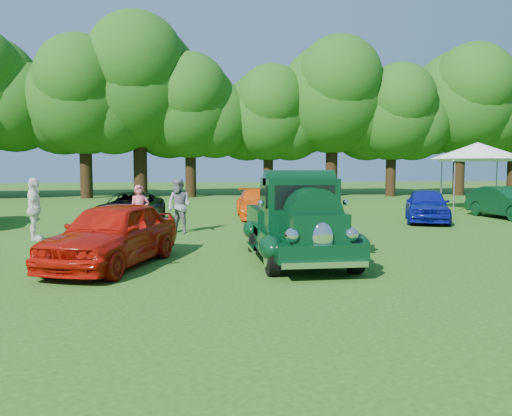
{
  "coord_description": "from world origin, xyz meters",
  "views": [
    {
      "loc": [
        -1.37,
        -10.84,
        2.14
      ],
      "look_at": [
        0.38,
        1.62,
        1.1
      ],
      "focal_mm": 35.0,
      "sensor_mm": 36.0,
      "label": 1
    }
  ],
  "objects": [
    {
      "name": "back_car_green",
      "position": [
        11.86,
        8.12,
        0.66
      ],
      "size": [
        1.56,
        4.08,
        1.33
      ],
      "primitive_type": "imported",
      "rotation": [
        0.0,
        0.0,
        0.04
      ],
      "color": "black",
      "rests_on": "ground"
    },
    {
      "name": "spectator_grey",
      "position": [
        -1.6,
        5.43,
        0.89
      ],
      "size": [
        1.09,
        1.06,
        1.78
      ],
      "primitive_type": "imported",
      "rotation": [
        0.0,
        0.0,
        -0.65
      ],
      "color": "gray",
      "rests_on": "ground"
    },
    {
      "name": "back_car_black",
      "position": [
        -3.44,
        8.28,
        0.6
      ],
      "size": [
        2.51,
        4.51,
        1.19
      ],
      "primitive_type": "imported",
      "rotation": [
        0.0,
        0.0,
        -0.13
      ],
      "color": "black",
      "rests_on": "ground"
    },
    {
      "name": "spectator_pink",
      "position": [
        -2.77,
        4.51,
        0.8
      ],
      "size": [
        0.65,
        0.49,
        1.6
      ],
      "primitive_type": "imported",
      "rotation": [
        0.0,
        0.0,
        0.2
      ],
      "color": "#C75260",
      "rests_on": "ground"
    },
    {
      "name": "spectator_white",
      "position": [
        -5.77,
        4.39,
        0.91
      ],
      "size": [
        0.62,
        1.13,
        1.82
      ],
      "primitive_type": "imported",
      "rotation": [
        0.0,
        0.0,
        1.74
      ],
      "color": "white",
      "rests_on": "ground"
    },
    {
      "name": "tree_line",
      "position": [
        -2.31,
        24.36,
        6.91
      ],
      "size": [
        63.26,
        10.85,
        12.48
      ],
      "color": "#2F200F",
      "rests_on": "ground"
    },
    {
      "name": "hero_pickup",
      "position": [
        1.14,
        0.31,
        0.82
      ],
      "size": [
        2.25,
        4.83,
        1.89
      ],
      "color": "black",
      "rests_on": "ground"
    },
    {
      "name": "back_car_blue",
      "position": [
        7.89,
        7.36,
        0.66
      ],
      "size": [
        2.95,
        4.16,
        1.32
      ],
      "primitive_type": "imported",
      "rotation": [
        0.0,
        0.0,
        -0.4
      ],
      "color": "navy",
      "rests_on": "ground"
    },
    {
      "name": "canopy_tent",
      "position": [
        12.85,
        12.05,
        2.9
      ],
      "size": [
        5.53,
        5.53,
        3.34
      ],
      "rotation": [
        0.0,
        0.0,
        -0.28
      ],
      "color": "white",
      "rests_on": "ground"
    },
    {
      "name": "red_convertible",
      "position": [
        -2.95,
        0.14,
        0.7
      ],
      "size": [
        2.95,
        4.43,
        1.4
      ],
      "primitive_type": "imported",
      "rotation": [
        0.0,
        0.0,
        -0.35
      ],
      "color": "#AC1007",
      "rests_on": "ground"
    },
    {
      "name": "ground",
      "position": [
        0.0,
        0.0,
        0.0
      ],
      "size": [
        120.0,
        120.0,
        0.0
      ],
      "primitive_type": "plane",
      "color": "#215012",
      "rests_on": "ground"
    },
    {
      "name": "back_car_orange",
      "position": [
        1.63,
        9.77,
        0.62
      ],
      "size": [
        1.93,
        4.32,
        1.23
      ],
      "primitive_type": "imported",
      "rotation": [
        0.0,
        0.0,
        -0.05
      ],
      "color": "#EB5108",
      "rests_on": "ground"
    }
  ]
}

